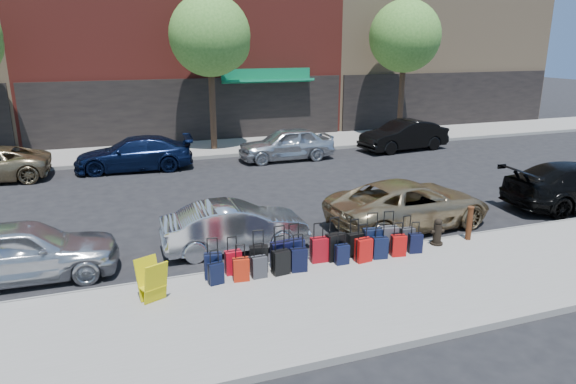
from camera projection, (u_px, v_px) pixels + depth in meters
name	position (u px, v px, depth m)	size (l,w,h in m)	color
ground	(259.00, 209.00, 16.71)	(120.00, 120.00, 0.00)	black
sidewalk_near	(347.00, 297.00, 10.81)	(60.00, 4.00, 0.15)	gray
sidewalk_far	(203.00, 149.00, 25.72)	(60.00, 4.00, 0.15)	gray
curb_near	(311.00, 260.00, 12.64)	(60.00, 0.08, 0.15)	gray
curb_far	(211.00, 157.00, 23.90)	(60.00, 0.08, 0.15)	gray
tree_center	(213.00, 38.00, 23.97)	(3.80, 3.80, 7.27)	black
tree_right	(407.00, 38.00, 27.36)	(3.80, 3.80, 7.27)	black
suitcase_front_0	(213.00, 266.00, 11.40)	(0.42, 0.27, 0.95)	black
suitcase_front_1	(233.00, 262.00, 11.64)	(0.38, 0.22, 0.89)	#B30B1B
suitcase_front_2	(259.00, 259.00, 11.75)	(0.45, 0.30, 0.99)	black
suitcase_front_3	(280.00, 255.00, 11.89)	(0.43, 0.24, 1.04)	black
suitcase_front_4	(295.00, 252.00, 12.06)	(0.44, 0.26, 1.03)	black
suitcase_front_5	(319.00, 250.00, 12.27)	(0.41, 0.24, 0.97)	maroon
suitcase_front_6	(335.00, 247.00, 12.36)	(0.47, 0.30, 1.07)	black
suitcase_front_7	(355.00, 244.00, 12.63)	(0.40, 0.23, 0.94)	black
suitcase_front_8	(372.00, 242.00, 12.67)	(0.49, 0.33, 1.08)	black
suitcase_front_9	(389.00, 239.00, 12.87)	(0.47, 0.31, 1.05)	#414146
suitcase_front_10	(407.00, 238.00, 13.11)	(0.36, 0.21, 0.86)	#323237
suitcase_back_0	(216.00, 273.00, 11.16)	(0.35, 0.24, 0.78)	black
suitcase_back_1	(241.00, 269.00, 11.31)	(0.37, 0.24, 0.84)	#B4210B
suitcase_back_2	(259.00, 267.00, 11.47)	(0.35, 0.21, 0.81)	#333338
suitcase_back_3	(281.00, 262.00, 11.62)	(0.41, 0.27, 0.92)	black
suitcase_back_4	(299.00, 260.00, 11.77)	(0.39, 0.25, 0.89)	black
suitcase_back_6	(342.00, 254.00, 12.16)	(0.33, 0.19, 0.78)	black
suitcase_back_7	(364.00, 250.00, 12.29)	(0.41, 0.27, 0.93)	#B40D0B
suitcase_back_8	(380.00, 248.00, 12.48)	(0.39, 0.27, 0.87)	black
suitcase_back_9	(398.00, 246.00, 12.63)	(0.39, 0.26, 0.85)	#B20C0B
suitcase_back_10	(415.00, 243.00, 12.82)	(0.36, 0.25, 0.80)	black
fire_hydrant	(437.00, 232.00, 13.32)	(0.36, 0.32, 0.71)	black
bollard	(469.00, 223.00, 13.61)	(0.17, 0.17, 0.92)	#38190C
display_rack	(152.00, 281.00, 10.39)	(0.66, 0.69, 0.87)	#CCBD0B
car_near_0	(23.00, 251.00, 11.57)	(1.66, 4.13, 1.41)	silver
car_near_1	(235.00, 226.00, 13.33)	(1.32, 3.79, 1.25)	silver
car_near_2	(409.00, 204.00, 14.98)	(2.28, 4.95, 1.37)	tan
car_far_1	(134.00, 154.00, 21.61)	(1.97, 4.84, 1.41)	#0C1636
car_far_2	(286.00, 144.00, 23.46)	(1.76, 4.38, 1.49)	silver
car_far_3	(404.00, 135.00, 25.57)	(1.58, 4.53, 1.49)	black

